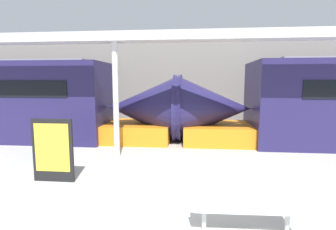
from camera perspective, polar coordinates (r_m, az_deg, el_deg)
The scene contains 6 objects.
station_wall at distance 13.92m, azimuth 2.50°, elevation 7.84°, with size 56.00×0.20×5.00m, color gray.
bench_near at distance 4.38m, azimuth 16.82°, elevation -18.37°, with size 1.61×0.49×0.75m.
trash_bin at distance 8.68m, azimuth -24.85°, elevation -5.76°, with size 0.52×0.52×0.96m.
poster_board at distance 6.71m, azimuth -23.79°, elevation -7.01°, with size 0.98×0.07×1.49m.
support_column_near at distance 8.25m, azimuth -11.29°, elevation 3.10°, with size 0.18×0.18×3.52m, color silver.
canopy_beam at distance 8.34m, azimuth -11.61°, elevation 16.24°, with size 28.00×0.60×0.28m, color #B7B7BC.
Camera 1 is at (0.80, -3.71, 2.32)m, focal length 28.00 mm.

